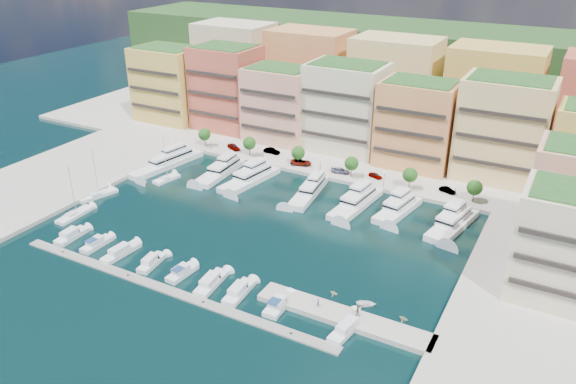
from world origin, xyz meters
name	(u,v)px	position (x,y,z in m)	size (l,w,h in m)	color
ground	(261,226)	(0.00, 0.00, 0.00)	(400.00, 400.00, 0.00)	black
north_quay	(362,142)	(0.00, 62.00, 0.00)	(220.00, 64.00, 2.00)	#9E998E
east_quay	(551,330)	(62.00, -8.00, 0.00)	(34.00, 76.00, 2.00)	#9E998E
west_quay	(44,184)	(-62.00, -8.00, 0.00)	(34.00, 76.00, 2.00)	#9E998E
hillside	(409,104)	(0.00, 110.00, 0.00)	(240.00, 40.00, 58.00)	black
south_pontoon	(164,289)	(-3.00, -30.00, 0.00)	(72.00, 2.20, 0.35)	gray
finger_pier	(343,319)	(30.00, -22.00, 0.00)	(32.00, 5.00, 2.00)	#9E998E
apartment_0	(170,84)	(-66.00, 49.99, 13.31)	(22.00, 16.50, 24.80)	#BC9545
apartment_1	(227,88)	(-44.00, 51.99, 14.31)	(20.00, 16.50, 26.80)	#C25140
apartment_2	(280,104)	(-23.00, 49.99, 12.31)	(20.00, 15.50, 22.80)	#E1A57D
apartment_3	(346,107)	(-2.00, 51.99, 13.81)	(22.00, 16.50, 25.80)	beige
apartment_4	(417,124)	(20.00, 49.99, 12.81)	(20.00, 15.50, 23.80)	#D8A051
apartment_5	(503,129)	(42.00, 51.99, 14.31)	(22.00, 16.50, 26.80)	tan
apartment_east_b	(570,246)	(62.00, 1.99, 11.31)	(18.00, 14.50, 20.80)	beige
backblock_0	(236,66)	(-55.00, 74.00, 16.00)	(26.00, 18.00, 30.00)	beige
backblock_1	(309,75)	(-25.00, 74.00, 16.00)	(26.00, 18.00, 30.00)	#D8A051
backblock_2	(394,86)	(5.00, 74.00, 16.00)	(26.00, 18.00, 30.00)	tan
backblock_3	(492,98)	(35.00, 74.00, 16.00)	(26.00, 18.00, 30.00)	#BC9545
tree_0	(204,134)	(-40.00, 33.50, 4.74)	(3.80, 3.80, 5.65)	#473323
tree_1	(249,143)	(-24.00, 33.50, 4.74)	(3.80, 3.80, 5.65)	#473323
tree_2	(298,153)	(-8.00, 33.50, 4.74)	(3.80, 3.80, 5.65)	#473323
tree_3	(352,163)	(8.00, 33.50, 4.74)	(3.80, 3.80, 5.65)	#473323
tree_4	(410,175)	(24.00, 33.50, 4.74)	(3.80, 3.80, 5.65)	#473323
tree_5	(475,188)	(40.00, 33.50, 4.74)	(3.80, 3.80, 5.65)	#473323
lamppost_0	(211,142)	(-36.00, 31.20, 3.83)	(0.30, 0.30, 4.20)	black
lamppost_1	(263,152)	(-18.00, 31.20, 3.83)	(0.30, 0.30, 4.20)	black
lamppost_2	(320,164)	(0.00, 31.20, 3.83)	(0.30, 0.30, 4.20)	black
lamppost_3	(384,177)	(18.00, 31.20, 3.83)	(0.30, 0.30, 4.20)	black
lamppost_4	(455,191)	(36.00, 31.20, 3.83)	(0.30, 0.30, 4.20)	black
yacht_0	(169,162)	(-41.13, 17.86, 1.21)	(8.15, 24.70, 7.30)	white
yacht_1	(221,170)	(-24.69, 20.02, 1.09)	(5.99, 19.74, 7.30)	white
yacht_2	(251,177)	(-14.94, 19.85, 1.21)	(8.13, 20.54, 7.30)	white
yacht_3	(310,190)	(2.35, 20.19, 1.21)	(6.63, 19.63, 7.30)	white
yacht_4	(357,202)	(15.36, 19.80, 1.09)	(7.06, 20.39, 7.30)	white
yacht_5	(399,207)	(25.30, 21.46, 1.21)	(7.47, 17.03, 7.30)	white
yacht_6	(453,222)	(38.48, 20.45, 1.21)	(8.33, 19.27, 7.30)	white
cruiser_0	(72,236)	(-33.39, -24.59, 0.55)	(3.24, 8.13, 2.55)	silver
cruiser_1	(97,244)	(-25.88, -24.60, 0.57)	(2.50, 7.49, 2.66)	silver
cruiser_2	(121,252)	(-18.96, -24.60, 0.55)	(3.15, 9.34, 2.55)	silver
cruiser_3	(152,263)	(-10.74, -24.58, 0.55)	(3.39, 7.68, 2.55)	silver
cruiser_4	(182,273)	(-3.09, -24.59, 0.57)	(3.04, 7.29, 2.66)	silver
cruiser_5	(211,283)	(3.89, -24.60, 0.55)	(3.72, 9.26, 2.55)	silver
cruiser_6	(239,292)	(10.14, -24.59, 0.55)	(3.39, 8.51, 2.55)	silver
cruiser_7	(278,305)	(18.48, -24.60, 0.57)	(3.13, 7.44, 2.66)	silver
cruiser_9	(347,328)	(31.76, -24.60, 0.55)	(3.68, 9.37, 2.55)	silver
sailboat_1	(98,195)	(-43.94, -6.72, 0.31)	(5.60, 10.42, 13.20)	white
sailboat_0	(75,215)	(-40.62, -17.09, 0.31)	(3.15, 9.77, 13.20)	white
sailboat_2	(166,179)	(-35.20, 9.39, 0.32)	(4.01, 7.91, 13.20)	white
tender_1	(334,293)	(25.63, -16.31, 0.44)	(1.44, 1.66, 0.88)	beige
tender_3	(404,318)	(39.25, -17.36, 0.45)	(1.49, 1.72, 0.91)	#C2C095
tender_2	(366,304)	(32.06, -16.50, 0.38)	(2.60, 3.64, 0.75)	white
car_0	(234,147)	(-30.72, 35.24, 1.85)	(2.00, 4.98, 1.70)	gray
car_1	(272,151)	(-19.03, 37.85, 1.81)	(1.72, 4.93, 1.63)	gray
car_2	(301,162)	(-7.41, 34.13, 1.81)	(2.69, 5.83, 1.62)	gray
car_3	(340,171)	(4.63, 34.12, 1.72)	(2.02, 4.97, 1.44)	gray
car_4	(375,176)	(14.12, 35.69, 1.67)	(1.59, 3.95, 1.35)	gray
car_5	(447,190)	(33.27, 35.64, 1.69)	(1.46, 4.20, 1.38)	gray
person_0	(318,303)	(25.16, -22.10, 1.80)	(0.58, 0.38, 1.59)	#282850
person_1	(357,311)	(32.13, -21.17, 1.96)	(0.93, 0.73, 1.92)	#4A3B2C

